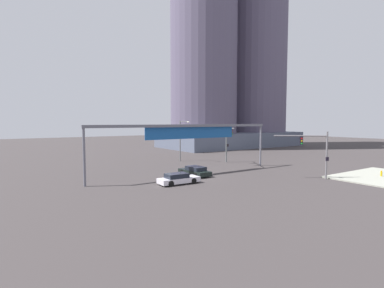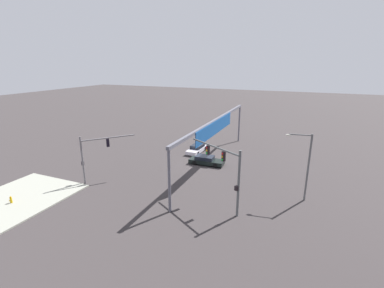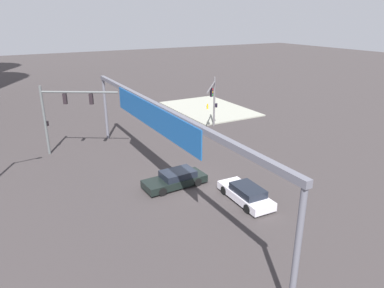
{
  "view_description": "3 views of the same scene",
  "coord_description": "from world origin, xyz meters",
  "views": [
    {
      "loc": [
        -21.91,
        -30.56,
        6.95
      ],
      "look_at": [
        0.89,
        2.84,
        3.94
      ],
      "focal_mm": 28.03,
      "sensor_mm": 36.0,
      "label": 1
    },
    {
      "loc": [
        34.55,
        13.43,
        13.87
      ],
      "look_at": [
        1.21,
        -0.76,
        3.11
      ],
      "focal_mm": 25.88,
      "sensor_mm": 36.0,
      "label": 2
    },
    {
      "loc": [
        -21.77,
        11.64,
        12.3
      ],
      "look_at": [
        1.55,
        -1.4,
        2.52
      ],
      "focal_mm": 32.93,
      "sensor_mm": 36.0,
      "label": 3
    }
  ],
  "objects": [
    {
      "name": "sedan_car_waiting_far",
      "position": [
        0.01,
        0.9,
        0.58
      ],
      "size": [
        2.13,
        4.9,
        1.21
      ],
      "rotation": [
        0.0,
        0.0,
        1.61
      ],
      "color": "black",
      "rests_on": "ground"
    },
    {
      "name": "overhead_sign_gantry",
      "position": [
        0.21,
        2.24,
        5.66
      ],
      "size": [
        27.45,
        0.43,
        6.6
      ],
      "color": "slate",
      "rests_on": "ground"
    },
    {
      "name": "traffic_signal_opposite_side",
      "position": [
        10.88,
        6.86,
        4.43
      ],
      "size": [
        4.09,
        6.08,
        6.46
      ],
      "rotation": [
        0.0,
        0.0,
        -2.12
      ],
      "color": "#5B6060",
      "rests_on": "ground"
    },
    {
      "name": "sedan_car_approaching",
      "position": [
        -4.51,
        -2.34,
        0.58
      ],
      "size": [
        4.75,
        2.01,
        1.21
      ],
      "rotation": [
        0.0,
        0.0,
        -0.04
      ],
      "color": "silver",
      "rests_on": "ground"
    },
    {
      "name": "fire_hydrant_on_curb",
      "position": [
        18.54,
        -13.33,
        0.49
      ],
      "size": [
        0.33,
        0.22,
        0.71
      ],
      "color": "gold",
      "rests_on": "sidewalk_corner"
    },
    {
      "name": "highrise_twin_tower",
      "position": [
        35.17,
        33.24,
        26.5
      ],
      "size": [
        38.96,
        19.28,
        53.92
      ],
      "color": "#525A6D",
      "rests_on": "ground"
    },
    {
      "name": "streetlamp_curved_arm",
      "position": [
        6.02,
        13.71,
        4.21
      ],
      "size": [
        0.58,
        2.57,
        7.14
      ],
      "rotation": [
        0.0,
        0.0,
        -1.44
      ],
      "color": "slate",
      "rests_on": "ground"
    },
    {
      "name": "traffic_signal_near_corner",
      "position": [
        10.67,
        -9.18,
        3.84
      ],
      "size": [
        5.02,
        4.41,
        5.77
      ],
      "rotation": [
        0.0,
        0.0,
        2.46
      ],
      "color": "slate",
      "rests_on": "ground"
    },
    {
      "name": "ground_plane",
      "position": [
        0.0,
        0.0,
        0.0
      ],
      "size": [
        220.84,
        220.84,
        0.0
      ],
      "primitive_type": "plane",
      "color": "#393334"
    }
  ]
}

